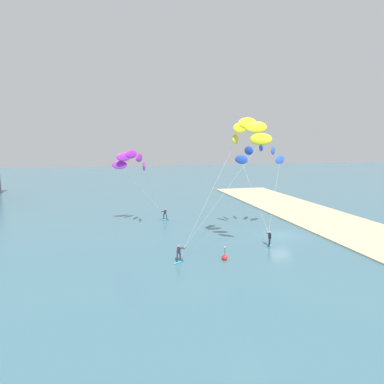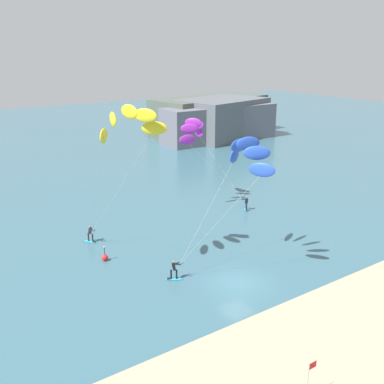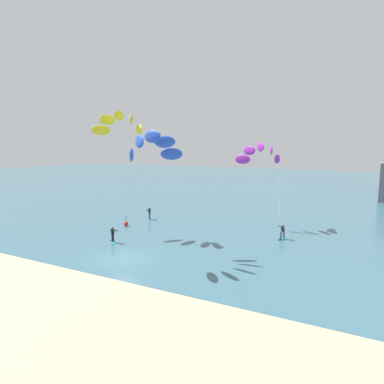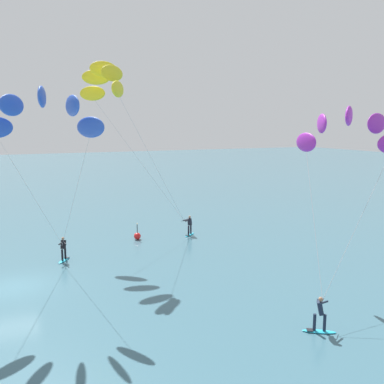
% 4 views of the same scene
% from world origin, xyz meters
% --- Properties ---
extents(ground_plane, '(240.00, 240.00, 0.00)m').
position_xyz_m(ground_plane, '(0.00, 0.00, 0.00)').
color(ground_plane, '#386070').
extents(sand_strip, '(80.00, 11.70, 0.16)m').
position_xyz_m(sand_strip, '(0.00, -10.19, 0.08)').
color(sand_strip, tan).
rests_on(sand_strip, ground).
extents(kitesurfer_nearshore, '(6.37, 9.18, 13.73)m').
position_xyz_m(kitesurfer_nearshore, '(-5.50, 7.11, 11.98)').
color(kitesurfer_nearshore, '#23ADD1').
rests_on(kitesurfer_nearshore, ground).
extents(kitesurfer_mid_water, '(8.29, 6.21, 11.23)m').
position_xyz_m(kitesurfer_mid_water, '(1.98, 1.92, 9.57)').
color(kitesurfer_mid_water, '#23ADD1').
rests_on(kitesurfer_mid_water, ground).
extents(kitesurfer_far_out, '(7.30, 8.09, 10.31)m').
position_xyz_m(kitesurfer_far_out, '(7.70, 17.11, 8.69)').
color(kitesurfer_far_out, '#23ADD1').
rests_on(kitesurfer_far_out, ground).
extents(marker_buoy, '(0.56, 0.56, 1.38)m').
position_xyz_m(marker_buoy, '(-7.07, 9.59, 0.30)').
color(marker_buoy, red).
rests_on(marker_buoy, ground).
extents(beach_flag, '(0.57, 0.05, 2.20)m').
position_xyz_m(beach_flag, '(-4.88, -11.72, 1.70)').
color(beach_flag, gray).
rests_on(beach_flag, sand_strip).
extents(distant_headland, '(27.98, 19.59, 7.88)m').
position_xyz_m(distant_headland, '(35.60, 50.07, 3.81)').
color(distant_headland, '#4C564C').
rests_on(distant_headland, ground).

